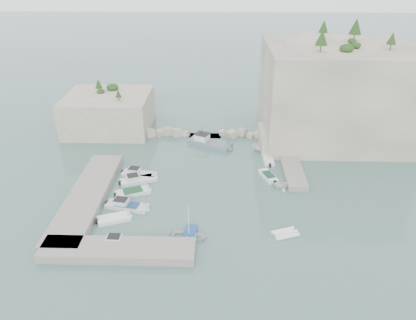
{
  "coord_description": "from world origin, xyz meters",
  "views": [
    {
      "loc": [
        1.56,
        -49.32,
        31.57
      ],
      "look_at": [
        0.0,
        6.0,
        3.0
      ],
      "focal_mm": 35.0,
      "sensor_mm": 36.0,
      "label": 1
    }
  ],
  "objects_px": {
    "tender_east_d": "(263,151)",
    "motorboat_f": "(121,245)",
    "motorboat_c": "(133,194)",
    "motorboat_e": "(114,220)",
    "rowboat": "(189,238)",
    "work_boat": "(210,146)",
    "motorboat_d": "(128,208)",
    "inflatable_dinghy": "(285,235)",
    "motorboat_b": "(139,182)",
    "tender_east_c": "(268,161)",
    "tender_east_a": "(281,187)",
    "motorboat_a": "(140,176)",
    "tender_east_b": "(268,178)"
  },
  "relations": [
    {
      "from": "motorboat_f",
      "to": "inflatable_dinghy",
      "type": "distance_m",
      "value": 20.27
    },
    {
      "from": "motorboat_e",
      "to": "tender_east_c",
      "type": "relative_size",
      "value": 0.95
    },
    {
      "from": "rowboat",
      "to": "motorboat_e",
      "type": "bearing_deg",
      "value": 79.69
    },
    {
      "from": "inflatable_dinghy",
      "to": "tender_east_d",
      "type": "xyz_separation_m",
      "value": [
        -0.48,
        23.74,
        0.0
      ]
    },
    {
      "from": "rowboat",
      "to": "work_boat",
      "type": "relative_size",
      "value": 0.52
    },
    {
      "from": "motorboat_c",
      "to": "motorboat_e",
      "type": "height_order",
      "value": "same"
    },
    {
      "from": "motorboat_d",
      "to": "work_boat",
      "type": "bearing_deg",
      "value": 74.03
    },
    {
      "from": "tender_east_a",
      "to": "tender_east_d",
      "type": "height_order",
      "value": "tender_east_d"
    },
    {
      "from": "motorboat_b",
      "to": "tender_east_b",
      "type": "height_order",
      "value": "motorboat_b"
    },
    {
      "from": "inflatable_dinghy",
      "to": "motorboat_d",
      "type": "bearing_deg",
      "value": 146.04
    },
    {
      "from": "rowboat",
      "to": "tender_east_c",
      "type": "bearing_deg",
      "value": -21.13
    },
    {
      "from": "motorboat_a",
      "to": "tender_east_b",
      "type": "bearing_deg",
      "value": 10.95
    },
    {
      "from": "rowboat",
      "to": "work_boat",
      "type": "bearing_deg",
      "value": 4.15
    },
    {
      "from": "motorboat_e",
      "to": "tender_east_c",
      "type": "height_order",
      "value": "same"
    },
    {
      "from": "motorboat_f",
      "to": "tender_east_d",
      "type": "bearing_deg",
      "value": 53.8
    },
    {
      "from": "motorboat_c",
      "to": "motorboat_d",
      "type": "height_order",
      "value": "motorboat_d"
    },
    {
      "from": "rowboat",
      "to": "motorboat_c",
      "type": "bearing_deg",
      "value": 49.96
    },
    {
      "from": "motorboat_e",
      "to": "tender_east_a",
      "type": "xyz_separation_m",
      "value": [
        23.15,
        9.01,
        0.0
      ]
    },
    {
      "from": "motorboat_c",
      "to": "inflatable_dinghy",
      "type": "distance_m",
      "value": 22.77
    },
    {
      "from": "motorboat_c",
      "to": "rowboat",
      "type": "height_order",
      "value": "rowboat"
    },
    {
      "from": "motorboat_f",
      "to": "tender_east_d",
      "type": "height_order",
      "value": "tender_east_d"
    },
    {
      "from": "motorboat_a",
      "to": "motorboat_e",
      "type": "xyz_separation_m",
      "value": [
        -1.21,
        -11.94,
        0.0
      ]
    },
    {
      "from": "motorboat_f",
      "to": "rowboat",
      "type": "height_order",
      "value": "motorboat_f"
    },
    {
      "from": "motorboat_a",
      "to": "tender_east_a",
      "type": "height_order",
      "value": "tender_east_a"
    },
    {
      "from": "motorboat_c",
      "to": "motorboat_f",
      "type": "height_order",
      "value": "motorboat_f"
    },
    {
      "from": "motorboat_d",
      "to": "motorboat_f",
      "type": "height_order",
      "value": "same"
    },
    {
      "from": "motorboat_a",
      "to": "tender_east_c",
      "type": "height_order",
      "value": "motorboat_a"
    },
    {
      "from": "tender_east_b",
      "to": "tender_east_d",
      "type": "relative_size",
      "value": 1.06
    },
    {
      "from": "motorboat_b",
      "to": "tender_east_a",
      "type": "relative_size",
      "value": 2.09
    },
    {
      "from": "rowboat",
      "to": "tender_east_a",
      "type": "height_order",
      "value": "tender_east_a"
    },
    {
      "from": "motorboat_a",
      "to": "tender_east_a",
      "type": "relative_size",
      "value": 2.1
    },
    {
      "from": "rowboat",
      "to": "work_boat",
      "type": "xyz_separation_m",
      "value": [
        1.94,
        26.82,
        0.0
      ]
    },
    {
      "from": "motorboat_e",
      "to": "tender_east_b",
      "type": "height_order",
      "value": "same"
    },
    {
      "from": "motorboat_d",
      "to": "inflatable_dinghy",
      "type": "xyz_separation_m",
      "value": [
        20.95,
        -5.34,
        0.0
      ]
    },
    {
      "from": "tender_east_d",
      "to": "motorboat_f",
      "type": "bearing_deg",
      "value": 151.98
    },
    {
      "from": "motorboat_f",
      "to": "tender_east_a",
      "type": "distance_m",
      "value": 25.38
    },
    {
      "from": "motorboat_d",
      "to": "motorboat_a",
      "type": "bearing_deg",
      "value": 101.68
    },
    {
      "from": "inflatable_dinghy",
      "to": "tender_east_c",
      "type": "xyz_separation_m",
      "value": [
        -0.04,
        20.18,
        0.0
      ]
    },
    {
      "from": "tender_east_d",
      "to": "motorboat_d",
      "type": "bearing_deg",
      "value": 140.64
    },
    {
      "from": "motorboat_b",
      "to": "motorboat_c",
      "type": "height_order",
      "value": "motorboat_b"
    },
    {
      "from": "motorboat_c",
      "to": "motorboat_e",
      "type": "distance_m",
      "value": 6.72
    },
    {
      "from": "motorboat_d",
      "to": "inflatable_dinghy",
      "type": "relative_size",
      "value": 1.89
    },
    {
      "from": "rowboat",
      "to": "tender_east_b",
      "type": "height_order",
      "value": "rowboat"
    },
    {
      "from": "motorboat_d",
      "to": "motorboat_f",
      "type": "xyz_separation_m",
      "value": [
        0.85,
        -7.92,
        0.0
      ]
    },
    {
      "from": "inflatable_dinghy",
      "to": "tender_east_a",
      "type": "distance_m",
      "value": 11.49
    },
    {
      "from": "motorboat_c",
      "to": "tender_east_d",
      "type": "xyz_separation_m",
      "value": [
        20.42,
        14.69,
        0.0
      ]
    },
    {
      "from": "motorboat_d",
      "to": "tender_east_a",
      "type": "xyz_separation_m",
      "value": [
        22.0,
        6.1,
        0.0
      ]
    },
    {
      "from": "motorboat_a",
      "to": "motorboat_c",
      "type": "relative_size",
      "value": 1.1
    },
    {
      "from": "motorboat_f",
      "to": "tender_east_c",
      "type": "distance_m",
      "value": 30.35
    },
    {
      "from": "motorboat_e",
      "to": "tender_east_c",
      "type": "bearing_deg",
      "value": 17.77
    }
  ]
}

